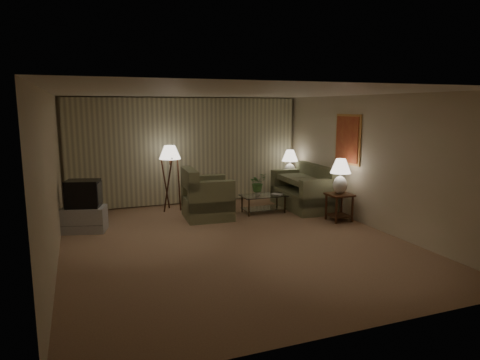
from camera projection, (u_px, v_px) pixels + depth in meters
name	position (u px, v px, depth m)	size (l,w,h in m)	color
ground	(234.00, 241.00, 7.91)	(7.00, 7.00, 0.00)	#A5825B
room_shell	(210.00, 141.00, 9.01)	(6.04, 7.02, 2.72)	beige
sofa	(303.00, 191.00, 10.47)	(1.94, 1.09, 0.83)	#787B56
armchair	(207.00, 198.00, 9.51)	(1.19, 1.14, 0.89)	#787B56
side_table_near	(339.00, 202.00, 9.28)	(0.50, 0.50, 0.60)	#3B2110
side_table_far	(289.00, 184.00, 11.44)	(0.54, 0.45, 0.60)	#3B2110
table_lamp_near	(340.00, 173.00, 9.17)	(0.44, 0.44, 0.76)	white
table_lamp_far	(290.00, 161.00, 11.33)	(0.42, 0.42, 0.73)	white
coffee_table	(263.00, 201.00, 10.02)	(1.05, 0.57, 0.41)	silver
tv_cabinet	(85.00, 219.00, 8.50)	(0.92, 0.70, 0.50)	#B0B0B2
crt_tv	(83.00, 194.00, 8.42)	(0.72, 0.60, 0.54)	black
floor_lamp	(171.00, 177.00, 10.15)	(0.51, 0.51, 1.56)	#3B2110
ottoman	(204.00, 206.00, 9.86)	(0.61, 0.61, 0.41)	#AD563A
vase	(258.00, 193.00, 9.93)	(0.13, 0.13, 0.14)	white
flowers	(258.00, 181.00, 9.88)	(0.38, 0.33, 0.43)	#478038
book	(275.00, 195.00, 9.99)	(0.18, 0.25, 0.02)	olive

